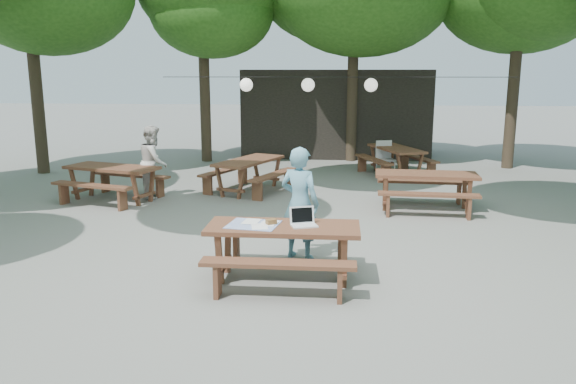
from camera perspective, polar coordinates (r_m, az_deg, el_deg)
The scene contains 13 objects.
ground at distance 9.04m, azimuth 1.08°, elevation -5.41°, with size 80.00×80.00×0.00m, color slate.
pavilion at distance 19.15m, azimuth 4.90°, elevation 8.07°, with size 6.00×3.00×2.80m, color black.
main_picnic_table at distance 7.46m, azimuth -0.49°, elevation -6.10°, with size 2.00×1.58×0.75m.
picnic_table_nw at distance 12.64m, azimuth -17.37°, elevation 0.89°, with size 2.28×2.06×0.75m.
picnic_table_ne at distance 11.58m, azimuth 13.79°, elevation 0.11°, with size 2.05×1.69×0.75m.
picnic_table_far_w at distance 13.01m, azimuth -3.96°, elevation 1.73°, with size 2.18×2.35×0.75m.
picnic_table_far_e at distance 15.36m, azimuth 10.88°, elevation 3.13°, with size 2.15×2.34×0.75m.
woman at distance 8.22m, azimuth 1.20°, elevation -1.15°, with size 0.61×0.40×1.67m, color #68A5BE.
second_person at distance 12.69m, azimuth -13.49°, elevation 3.02°, with size 0.77×0.60×1.59m, color silver.
plastic_chair at distance 15.48m, azimuth 9.86°, elevation 2.74°, with size 0.54×0.54×0.90m.
laptop at distance 7.36m, azimuth 1.55°, elevation -2.93°, with size 0.40×0.35×0.24m.
tabletop_clutter at distance 7.40m, azimuth -3.16°, elevation -3.25°, with size 0.73×0.64×0.08m.
paper_lanterns at distance 14.63m, azimuth 2.10°, elevation 10.83°, with size 9.00×0.34×0.38m.
Camera 1 is at (0.61, -8.61, 2.71)m, focal length 35.00 mm.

